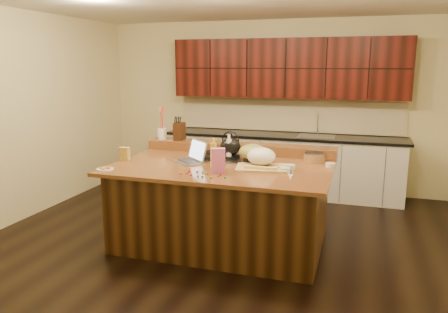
% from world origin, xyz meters
% --- Properties ---
extents(room, '(5.52, 5.02, 2.72)m').
position_xyz_m(room, '(0.00, 0.00, 1.35)').
color(room, black).
rests_on(room, ground).
extents(island, '(2.40, 1.60, 0.92)m').
position_xyz_m(island, '(0.00, 0.00, 0.46)').
color(island, black).
rests_on(island, ground).
extents(back_ledge, '(2.40, 0.30, 0.12)m').
position_xyz_m(back_ledge, '(0.00, 0.70, 0.98)').
color(back_ledge, black).
rests_on(back_ledge, island).
extents(cooktop, '(0.92, 0.52, 0.05)m').
position_xyz_m(cooktop, '(0.00, 0.30, 0.94)').
color(cooktop, gray).
rests_on(cooktop, island).
extents(back_counter, '(3.70, 0.66, 2.40)m').
position_xyz_m(back_counter, '(0.30, 2.23, 0.98)').
color(back_counter, silver).
rests_on(back_counter, ground).
extents(kettle, '(0.29, 0.29, 0.21)m').
position_xyz_m(kettle, '(0.00, 0.30, 1.07)').
color(kettle, black).
rests_on(kettle, cooktop).
extents(green_bowl, '(0.33, 0.33, 0.17)m').
position_xyz_m(green_bowl, '(0.30, 0.17, 1.05)').
color(green_bowl, olive).
rests_on(green_bowl, cooktop).
extents(laptop, '(0.45, 0.45, 0.25)m').
position_xyz_m(laptop, '(-0.36, 0.01, 0.99)').
color(laptop, '#B7B7BC').
rests_on(laptop, island).
extents(oil_bottle, '(0.07, 0.07, 0.27)m').
position_xyz_m(oil_bottle, '(-0.05, -0.17, 1.06)').
color(oil_bottle, gold).
rests_on(oil_bottle, island).
extents(vinegar_bottle, '(0.07, 0.07, 0.25)m').
position_xyz_m(vinegar_bottle, '(0.00, 0.23, 1.04)').
color(vinegar_bottle, silver).
rests_on(vinegar_bottle, island).
extents(wooden_tray, '(0.59, 0.47, 0.22)m').
position_xyz_m(wooden_tray, '(0.44, -0.01, 1.02)').
color(wooden_tray, tan).
rests_on(wooden_tray, island).
extents(ramekin_a, '(0.11, 0.11, 0.04)m').
position_xyz_m(ramekin_a, '(0.72, -0.12, 0.94)').
color(ramekin_a, white).
rests_on(ramekin_a, island).
extents(ramekin_b, '(0.12, 0.12, 0.04)m').
position_xyz_m(ramekin_b, '(0.75, 0.02, 0.94)').
color(ramekin_b, white).
rests_on(ramekin_b, island).
extents(ramekin_c, '(0.12, 0.12, 0.04)m').
position_xyz_m(ramekin_c, '(1.15, 0.23, 0.94)').
color(ramekin_c, white).
rests_on(ramekin_c, island).
extents(strainer_bowl, '(0.24, 0.24, 0.09)m').
position_xyz_m(strainer_bowl, '(0.96, 0.43, 0.97)').
color(strainer_bowl, '#996B3F').
rests_on(strainer_bowl, island).
extents(kitchen_timer, '(0.09, 0.09, 0.07)m').
position_xyz_m(kitchen_timer, '(0.79, -0.17, 0.96)').
color(kitchen_timer, silver).
rests_on(kitchen_timer, island).
extents(pink_bag, '(0.16, 0.12, 0.26)m').
position_xyz_m(pink_bag, '(0.08, -0.39, 1.05)').
color(pink_bag, '#D363A8').
rests_on(pink_bag, island).
extents(candy_plate, '(0.23, 0.23, 0.01)m').
position_xyz_m(candy_plate, '(-1.11, -0.61, 0.93)').
color(candy_plate, white).
rests_on(candy_plate, island).
extents(package_box, '(0.11, 0.08, 0.15)m').
position_xyz_m(package_box, '(-1.15, -0.13, 1.00)').
color(package_box, '#BA9841').
rests_on(package_box, island).
extents(utensil_crock, '(0.14, 0.14, 0.14)m').
position_xyz_m(utensil_crock, '(-1.07, 0.70, 1.11)').
color(utensil_crock, white).
rests_on(utensil_crock, back_ledge).
extents(knife_block, '(0.12, 0.19, 0.23)m').
position_xyz_m(knife_block, '(-0.82, 0.70, 1.15)').
color(knife_block, black).
rests_on(knife_block, back_ledge).
extents(gumdrop_0, '(0.02, 0.02, 0.02)m').
position_xyz_m(gumdrop_0, '(-0.21, -0.51, 0.93)').
color(gumdrop_0, red).
rests_on(gumdrop_0, island).
extents(gumdrop_1, '(0.02, 0.02, 0.02)m').
position_xyz_m(gumdrop_1, '(0.21, -0.57, 0.93)').
color(gumdrop_1, '#198C26').
rests_on(gumdrop_1, island).
extents(gumdrop_2, '(0.02, 0.02, 0.02)m').
position_xyz_m(gumdrop_2, '(0.13, -0.47, 0.93)').
color(gumdrop_2, red).
rests_on(gumdrop_2, island).
extents(gumdrop_3, '(0.02, 0.02, 0.02)m').
position_xyz_m(gumdrop_3, '(0.12, -0.53, 0.93)').
color(gumdrop_3, '#198C26').
rests_on(gumdrop_3, island).
extents(gumdrop_4, '(0.02, 0.02, 0.02)m').
position_xyz_m(gumdrop_4, '(-0.23, -0.43, 0.93)').
color(gumdrop_4, red).
rests_on(gumdrop_4, island).
extents(gumdrop_5, '(0.02, 0.02, 0.02)m').
position_xyz_m(gumdrop_5, '(-0.02, -0.60, 0.93)').
color(gumdrop_5, '#198C26').
rests_on(gumdrop_5, island).
extents(gumdrop_6, '(0.02, 0.02, 0.02)m').
position_xyz_m(gumdrop_6, '(0.06, -0.41, 0.93)').
color(gumdrop_6, red).
rests_on(gumdrop_6, island).
extents(gumdrop_7, '(0.02, 0.02, 0.02)m').
position_xyz_m(gumdrop_7, '(-0.08, -0.43, 0.93)').
color(gumdrop_7, '#198C26').
rests_on(gumdrop_7, island).
extents(gumdrop_8, '(0.02, 0.02, 0.02)m').
position_xyz_m(gumdrop_8, '(-0.27, -0.57, 0.93)').
color(gumdrop_8, red).
rests_on(gumdrop_8, island).
extents(gumdrop_9, '(0.02, 0.02, 0.02)m').
position_xyz_m(gumdrop_9, '(-0.03, -0.46, 0.93)').
color(gumdrop_9, '#198C26').
rests_on(gumdrop_9, island).
extents(gumdrop_10, '(0.02, 0.02, 0.02)m').
position_xyz_m(gumdrop_10, '(-0.14, -0.43, 0.93)').
color(gumdrop_10, red).
rests_on(gumdrop_10, island).
extents(gumdrop_11, '(0.02, 0.02, 0.02)m').
position_xyz_m(gumdrop_11, '(0.08, -0.62, 0.93)').
color(gumdrop_11, '#198C26').
rests_on(gumdrop_11, island).
extents(gumdrop_12, '(0.02, 0.02, 0.02)m').
position_xyz_m(gumdrop_12, '(-0.00, -0.48, 0.93)').
color(gumdrop_12, red).
rests_on(gumdrop_12, island).
extents(gumdrop_13, '(0.02, 0.02, 0.02)m').
position_xyz_m(gumdrop_13, '(-0.06, -0.60, 0.93)').
color(gumdrop_13, '#198C26').
rests_on(gumdrop_13, island).
extents(gumdrop_14, '(0.02, 0.02, 0.02)m').
position_xyz_m(gumdrop_14, '(-0.14, -0.58, 0.93)').
color(gumdrop_14, red).
rests_on(gumdrop_14, island).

